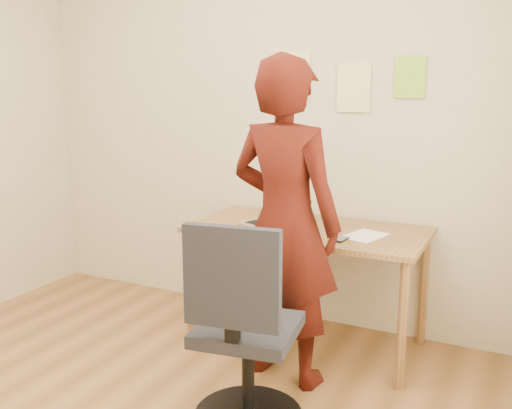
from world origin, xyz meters
The scene contains 10 objects.
room centered at (0.00, 0.00, 1.35)m, with size 3.58×3.58×2.78m.
desk centered at (0.50, 1.38, 0.65)m, with size 1.40×0.70×0.74m.
laptop centered at (0.29, 1.34, 0.79)m, with size 0.38×0.36×0.22m.
paper_sheet centered at (0.86, 1.35, 0.74)m, with size 0.19×0.27×0.00m, color white.
phone centered at (0.77, 1.20, 0.74)m, with size 0.07×0.12×0.01m.
wall_note_left centered at (0.25, 1.74, 1.63)m, with size 0.21×0.00×0.30m, color #E9DB8B.
wall_note_mid centered at (0.65, 1.74, 1.56)m, with size 0.21×0.00×0.30m, color #E9DB8B.
wall_note_right centered at (0.98, 1.74, 1.62)m, with size 0.18×0.00×0.24m, color #90CB2D.
office_chair centered at (0.57, 0.41, 0.43)m, with size 0.53×0.53×1.01m.
person centered at (0.54, 0.94, 0.87)m, with size 0.63×0.42×1.73m, color #3A0E08.
Camera 1 is at (1.69, -1.72, 1.59)m, focal length 40.00 mm.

